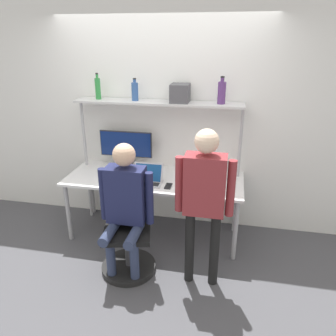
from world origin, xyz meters
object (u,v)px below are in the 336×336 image
at_px(person_standing, 204,192).
at_px(monitor, 126,146).
at_px(laptop, 148,177).
at_px(bottle_purple, 222,92).
at_px(bottle_blue, 135,91).
at_px(cell_phone, 168,186).
at_px(office_chair, 128,244).
at_px(storage_box, 180,93).
at_px(person_seated, 125,201).
at_px(bottle_green, 98,88).

bearing_deg(person_standing, monitor, 136.23).
xyz_separation_m(monitor, laptop, (0.38, -0.41, -0.21)).
relative_size(monitor, person_standing, 0.42).
relative_size(bottle_purple, bottle_blue, 1.17).
relative_size(cell_phone, bottle_blue, 0.60).
relative_size(monitor, office_chair, 0.70).
relative_size(monitor, bottle_purple, 2.25).
bearing_deg(person_standing, storage_box, 111.78).
xyz_separation_m(laptop, cell_phone, (0.25, -0.06, -0.05)).
height_order(office_chair, person_standing, person_standing).
distance_m(monitor, storage_box, 0.95).
distance_m(person_standing, storage_box, 1.27).
bearing_deg(laptop, bottle_blue, 121.11).
height_order(office_chair, person_seated, person_seated).
relative_size(monitor, cell_phone, 4.37).
bearing_deg(person_standing, office_chair, 175.38).
xyz_separation_m(laptop, bottle_blue, (-0.23, 0.38, 0.89)).
distance_m(monitor, cell_phone, 0.83).
height_order(bottle_green, storage_box, bottle_green).
relative_size(office_chair, bottle_blue, 3.73).
xyz_separation_m(person_standing, storage_box, (-0.40, 0.99, 0.70)).
bearing_deg(bottle_blue, laptop, -58.89).
relative_size(bottle_green, bottle_blue, 1.19).
bearing_deg(laptop, person_seated, -96.10).
bearing_deg(bottle_purple, cell_phone, -138.38).
bearing_deg(bottle_purple, person_seated, -129.64).
height_order(person_standing, bottle_blue, bottle_blue).
xyz_separation_m(office_chair, bottle_purple, (0.82, 0.93, 1.42)).
xyz_separation_m(bottle_green, storage_box, (0.97, -0.00, -0.03)).
distance_m(laptop, bottle_blue, 0.99).
relative_size(person_seated, bottle_purple, 4.69).
distance_m(laptop, storage_box, 1.00).
bearing_deg(cell_phone, person_seated, -120.27).
distance_m(bottle_green, bottle_blue, 0.45).
relative_size(laptop, person_seated, 0.25).
relative_size(monitor, person_seated, 0.48).
bearing_deg(storage_box, cell_phone, -95.65).
height_order(monitor, storage_box, storage_box).
bearing_deg(monitor, bottle_blue, -12.40).
xyz_separation_m(person_seated, bottle_blue, (-0.16, 0.98, 0.88)).
bearing_deg(laptop, storage_box, 52.36).
xyz_separation_m(laptop, bottle_purple, (0.75, 0.38, 0.90)).
bearing_deg(storage_box, monitor, 177.16).
bearing_deg(person_standing, person_seated, 179.03).
xyz_separation_m(cell_phone, office_chair, (-0.32, -0.49, -0.46)).
xyz_separation_m(monitor, cell_phone, (0.63, -0.47, -0.26)).
height_order(monitor, bottle_blue, bottle_blue).
bearing_deg(office_chair, storage_box, 68.50).
bearing_deg(monitor, laptop, -47.29).
xyz_separation_m(person_standing, bottle_purple, (0.06, 0.99, 0.72)).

